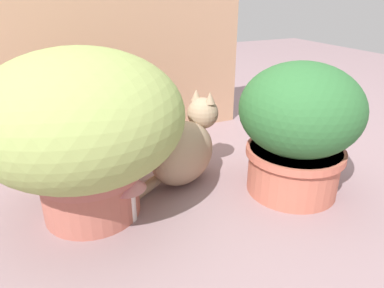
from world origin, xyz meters
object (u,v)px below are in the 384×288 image
Objects in this scene: leafy_planter at (298,126)px; mushroom_ornament_red at (78,204)px; grass_planter at (82,125)px; cat at (185,148)px; mushroom_ornament_pink at (127,187)px.

leafy_planter reaches higher than mushroom_ornament_red.
grass_planter is at bearing 57.28° from mushroom_ornament_red.
grass_planter reaches higher than leafy_planter.
mushroom_ornament_red is (-0.05, -0.07, -0.20)m from grass_planter.
mushroom_ornament_pink is at bearing -149.19° from cat.
grass_planter is 0.22m from mushroom_ornament_red.
leafy_planter is 0.38m from cat.
leafy_planter is (0.63, -0.15, -0.05)m from grass_planter.
leafy_planter is at bearing -6.28° from mushroom_ornament_red.
cat is 0.41m from mushroom_ornament_red.
mushroom_ornament_red is (-0.38, -0.14, -0.04)m from cat.
cat is at bearing 19.76° from mushroom_ornament_red.
grass_planter is at bearing 136.70° from mushroom_ornament_pink.
leafy_planter is 3.57× the size of mushroom_ornament_red.
cat is at bearing 144.39° from leafy_planter.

